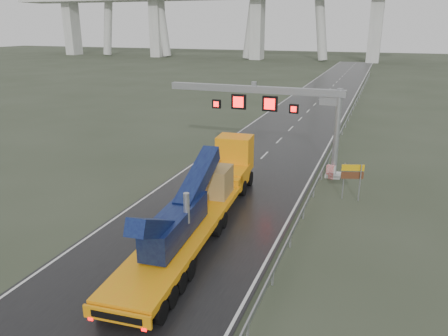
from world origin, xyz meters
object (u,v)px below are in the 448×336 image
at_px(exit_sign_pair, 352,175).
at_px(striped_barrier, 331,172).
at_px(heavy_haul_truck, 207,193).
at_px(sign_gantry, 278,105).

height_order(exit_sign_pair, striped_barrier, exit_sign_pair).
relative_size(heavy_haul_truck, exit_sign_pair, 7.37).
bearing_deg(exit_sign_pair, heavy_haul_truck, -159.12).
bearing_deg(exit_sign_pair, striped_barrier, 97.07).
bearing_deg(sign_gantry, striped_barrier, -5.59).
relative_size(sign_gantry, exit_sign_pair, 5.57).
xyz_separation_m(heavy_haul_truck, striped_barrier, (6.40, 10.75, -1.23)).
distance_m(sign_gantry, heavy_haul_truck, 11.97).
relative_size(sign_gantry, striped_barrier, 13.58).
bearing_deg(heavy_haul_truck, striped_barrier, 54.95).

